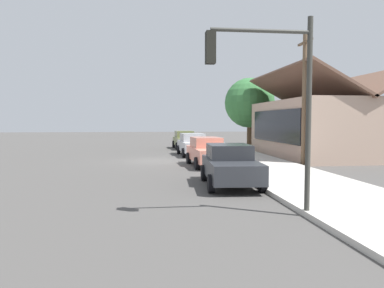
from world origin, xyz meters
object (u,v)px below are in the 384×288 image
(car_olive, at_px, (185,140))
(car_silver, at_px, (193,144))
(traffic_light_main, at_px, (270,83))
(fire_hydrant_red, at_px, (224,153))
(car_coral, at_px, (207,151))
(car_charcoal, at_px, (230,165))
(shade_tree, at_px, (250,103))
(utility_pole_wooden, at_px, (304,96))

(car_olive, relative_size, car_silver, 0.99)
(car_silver, xyz_separation_m, traffic_light_main, (17.37, -0.19, 2.68))
(car_silver, bearing_deg, fire_hydrant_red, 18.57)
(traffic_light_main, distance_m, fire_hydrant_red, 13.90)
(traffic_light_main, bearing_deg, car_silver, 179.39)
(car_olive, relative_size, traffic_light_main, 0.88)
(car_coral, bearing_deg, car_silver, 177.53)
(car_charcoal, distance_m, shade_tree, 20.35)
(car_olive, height_order, utility_pole_wooden, utility_pole_wooden)
(car_charcoal, height_order, traffic_light_main, traffic_light_main)
(car_silver, height_order, car_charcoal, same)
(car_charcoal, bearing_deg, car_silver, -177.09)
(shade_tree, xyz_separation_m, traffic_light_main, (23.90, -6.23, -0.65))
(shade_tree, distance_m, utility_pole_wooden, 13.17)
(car_coral, relative_size, traffic_light_main, 0.86)
(car_charcoal, bearing_deg, car_coral, -177.73)
(car_silver, relative_size, car_coral, 1.04)
(car_charcoal, xyz_separation_m, shade_tree, (-19.11, 6.15, 3.33))
(fire_hydrant_red, bearing_deg, car_coral, -31.00)
(car_coral, bearing_deg, utility_pole_wooden, 84.20)
(car_olive, xyz_separation_m, traffic_light_main, (23.90, -0.23, 2.68))
(car_charcoal, xyz_separation_m, fire_hydrant_red, (-8.68, 1.58, -0.32))
(car_coral, distance_m, fire_hydrant_red, 2.85)
(car_coral, bearing_deg, car_charcoal, -3.74)
(car_coral, bearing_deg, car_olive, 177.24)
(utility_pole_wooden, bearing_deg, fire_hydrant_red, -124.31)
(traffic_light_main, relative_size, utility_pole_wooden, 0.69)
(car_olive, xyz_separation_m, car_coral, (12.85, -0.03, -0.00))
(shade_tree, bearing_deg, fire_hydrant_red, -23.67)
(car_olive, distance_m, car_silver, 6.53)
(traffic_light_main, xyz_separation_m, fire_hydrant_red, (-13.47, 1.66, -2.99))
(car_coral, relative_size, fire_hydrant_red, 6.28)
(shade_tree, distance_m, fire_hydrant_red, 11.96)
(utility_pole_wooden, relative_size, fire_hydrant_red, 10.56)
(car_silver, distance_m, utility_pole_wooden, 9.14)
(car_olive, xyz_separation_m, utility_pole_wooden, (13.16, 5.43, 3.11))
(utility_pole_wooden, bearing_deg, car_silver, -140.44)
(car_coral, bearing_deg, shade_tree, 152.26)
(traffic_light_main, bearing_deg, shade_tree, 165.39)
(traffic_light_main, bearing_deg, car_olive, 179.44)
(car_silver, xyz_separation_m, shade_tree, (-6.53, 6.04, 3.33))
(car_olive, distance_m, car_charcoal, 19.11)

